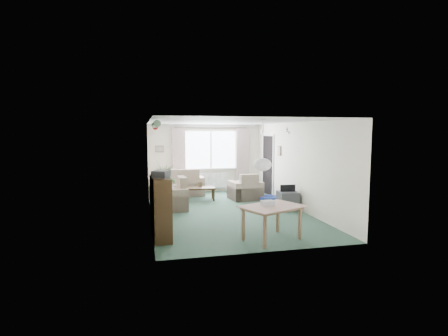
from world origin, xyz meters
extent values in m
plane|color=#2E4C3D|center=(0.00, 0.00, 0.00)|extent=(6.50, 6.50, 0.00)
cube|color=white|center=(0.20, 3.23, 1.50)|extent=(1.80, 0.03, 1.30)
cube|color=black|center=(0.20, 3.15, 2.27)|extent=(2.60, 0.03, 0.03)
cube|color=beige|center=(-0.95, 3.13, 1.27)|extent=(0.45, 0.08, 2.00)
cube|color=beige|center=(1.35, 3.13, 1.27)|extent=(0.45, 0.08, 2.00)
cube|color=white|center=(0.20, 3.19, 0.40)|extent=(1.20, 0.10, 0.55)
cube|color=black|center=(1.99, 2.20, 1.00)|extent=(0.03, 0.95, 2.00)
sphere|color=white|center=(0.20, -2.30, 1.48)|extent=(0.36, 0.36, 0.36)
cylinder|color=#196626|center=(-1.92, -2.30, 2.28)|extent=(1.60, 1.60, 0.12)
sphere|color=silver|center=(1.30, 0.90, 2.22)|extent=(0.20, 0.20, 0.20)
sphere|color=silver|center=(1.60, -0.30, 2.22)|extent=(0.20, 0.20, 0.20)
cube|color=brown|center=(-1.60, 3.23, 1.55)|extent=(0.28, 0.03, 0.22)
cube|color=brown|center=(1.98, 1.20, 1.55)|extent=(0.03, 0.24, 0.30)
cube|color=beige|center=(-1.10, 2.75, 0.46)|extent=(1.84, 0.98, 0.92)
cube|color=beige|center=(0.99, 1.56, 0.42)|extent=(1.00, 0.95, 0.84)
cube|color=#C4AC94|center=(-1.50, 0.62, 0.45)|extent=(1.00, 1.05, 0.90)
cube|color=black|center=(-0.45, 1.69, 0.21)|extent=(0.97, 0.60, 0.42)
cube|color=brown|center=(-0.44, 1.74, 0.50)|extent=(0.12, 0.04, 0.16)
cube|color=black|center=(-1.84, -1.97, 0.62)|extent=(0.39, 1.04, 1.25)
cube|color=#2F3034|center=(-1.82, -2.06, 1.32)|extent=(0.40, 0.43, 0.14)
cylinder|color=#1A4C21|center=(-1.65, -0.24, 0.68)|extent=(0.69, 0.69, 1.36)
cube|color=tan|center=(0.30, -2.60, 0.33)|extent=(1.26, 1.08, 0.67)
cube|color=silver|center=(0.22, -2.56, 0.73)|extent=(0.26, 0.20, 0.12)
cube|color=#343539|center=(1.70, -0.14, 0.25)|extent=(0.55, 0.59, 0.50)
cylinder|color=navy|center=(1.65, 1.20, 0.06)|extent=(0.71, 0.71, 0.13)
camera|label=1|loc=(-2.17, -8.98, 2.15)|focal=28.00mm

